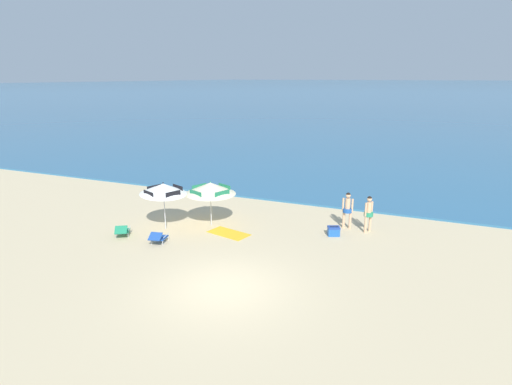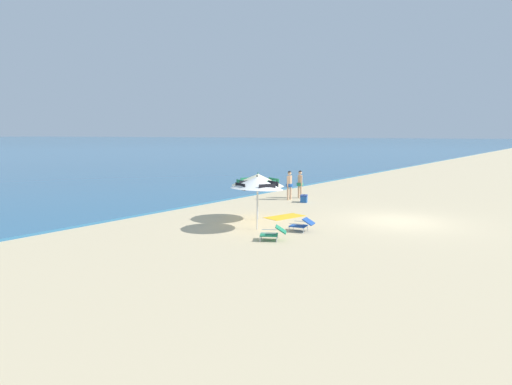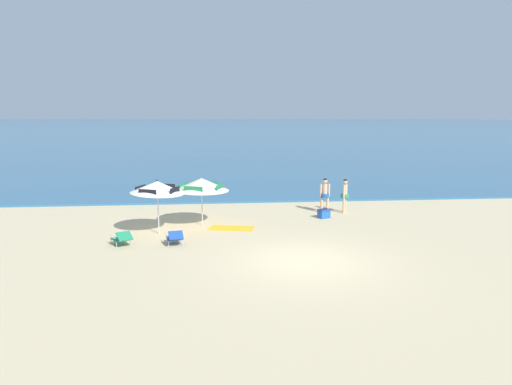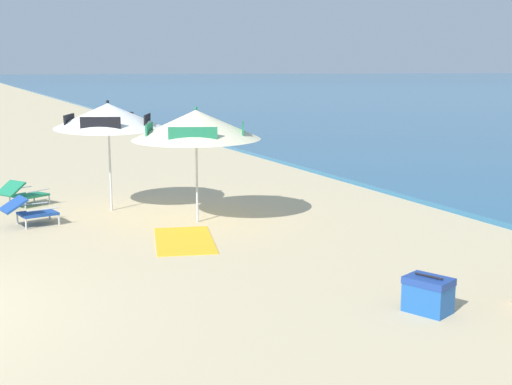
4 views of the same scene
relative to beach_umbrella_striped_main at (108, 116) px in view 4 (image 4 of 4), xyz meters
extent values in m
cylinder|color=silver|center=(0.00, 0.00, -0.79)|extent=(0.04, 0.04, 2.05)
cone|color=white|center=(0.00, 0.00, 0.00)|extent=(2.46, 2.45, 0.57)
cube|color=black|center=(0.28, 0.67, -0.10)|extent=(0.68, 0.31, 0.25)
cube|color=black|center=(-0.67, 0.28, -0.10)|extent=(0.31, 0.68, 0.25)
cube|color=black|center=(-0.28, -0.67, -0.10)|extent=(0.68, 0.31, 0.25)
cube|color=black|center=(0.67, -0.28, -0.10)|extent=(0.31, 0.68, 0.25)
sphere|color=black|center=(0.00, 0.00, 0.26)|extent=(0.06, 0.06, 0.06)
cylinder|color=silver|center=(1.63, 1.18, -0.82)|extent=(0.04, 0.04, 1.98)
cone|color=beige|center=(1.63, 1.18, -0.09)|extent=(3.17, 3.16, 0.56)
cube|color=#1E724C|center=(1.94, 1.93, -0.20)|extent=(0.75, 0.34, 0.28)
cube|color=#1E724C|center=(0.89, 1.49, -0.20)|extent=(0.34, 0.75, 0.28)
cube|color=#1E724C|center=(1.32, 0.43, -0.20)|extent=(0.75, 0.34, 0.28)
cube|color=#1E724C|center=(2.38, 0.87, -0.20)|extent=(0.34, 0.75, 0.28)
sphere|color=#1E724C|center=(1.63, 1.18, 0.20)|extent=(0.06, 0.06, 0.06)
cube|color=#1E7F56|center=(-1.17, -1.39, -1.62)|extent=(0.75, 0.78, 0.04)
cube|color=#1E7F56|center=(-0.96, -1.74, -1.42)|extent=(0.62, 0.57, 0.26)
cylinder|color=silver|center=(-1.53, -1.27, -1.73)|extent=(0.03, 0.03, 0.18)
cylinder|color=silver|center=(-1.11, -1.02, -1.73)|extent=(0.03, 0.03, 0.18)
cylinder|color=silver|center=(-1.24, -1.76, -1.73)|extent=(0.03, 0.03, 0.18)
cylinder|color=silver|center=(-0.82, -1.51, -1.73)|extent=(0.03, 0.03, 0.18)
cylinder|color=silver|center=(-1.41, -1.53, -1.50)|extent=(0.30, 0.48, 0.02)
cylinder|color=silver|center=(-0.93, -1.24, -1.50)|extent=(0.30, 0.48, 0.02)
cube|color=#1E4799|center=(0.71, -1.43, -1.62)|extent=(0.63, 0.69, 0.04)
cube|color=#1E4799|center=(0.80, -1.83, -1.41)|extent=(0.56, 0.48, 0.24)
cylinder|color=silver|center=(0.42, -1.20, -1.73)|extent=(0.03, 0.03, 0.18)
cylinder|color=silver|center=(0.90, -1.10, -1.73)|extent=(0.03, 0.03, 0.18)
cylinder|color=silver|center=(0.53, -1.76, -1.73)|extent=(0.03, 0.03, 0.18)
cylinder|color=silver|center=(1.01, -1.66, -1.73)|extent=(0.03, 0.03, 0.18)
cylinder|color=silver|center=(0.44, -1.49, -1.50)|extent=(0.13, 0.53, 0.02)
cylinder|color=silver|center=(0.99, -1.37, -1.50)|extent=(0.13, 0.53, 0.02)
cube|color=#1E56A8|center=(6.99, 2.05, -1.66)|extent=(0.58, 0.50, 0.32)
cube|color=navy|center=(6.99, 2.05, -1.46)|extent=(0.59, 0.52, 0.08)
cylinder|color=black|center=(6.99, 2.05, -1.40)|extent=(0.32, 0.16, 0.02)
cube|color=gold|center=(2.82, 0.56, -1.81)|extent=(1.96, 1.31, 0.01)
camera|label=1|loc=(10.57, -14.69, 4.65)|focal=29.91mm
camera|label=2|loc=(-13.26, -9.92, 1.83)|focal=30.65mm
camera|label=3|loc=(2.14, -17.06, 2.64)|focal=31.47mm
camera|label=4|loc=(12.83, -2.60, 0.85)|focal=47.67mm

